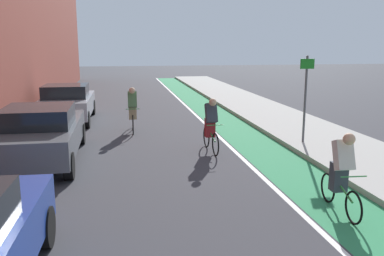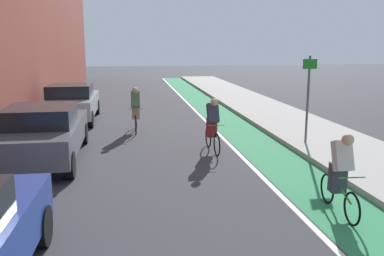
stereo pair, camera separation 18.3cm
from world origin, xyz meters
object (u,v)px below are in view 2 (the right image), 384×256
at_px(parked_sedan_gray, 43,132).
at_px(cyclist_lead, 340,172).
at_px(parked_sedan_silver, 71,102).
at_px(cyclist_trailing, 136,109).
at_px(cyclist_mid, 212,125).
at_px(street_sign_post, 308,92).

distance_m(parked_sedan_gray, cyclist_lead, 7.72).
distance_m(parked_sedan_silver, cyclist_trailing, 3.53).
distance_m(cyclist_mid, street_sign_post, 3.13).
bearing_deg(parked_sedan_silver, cyclist_mid, -50.07).
bearing_deg(parked_sedan_gray, cyclist_trailing, 53.87).
bearing_deg(cyclist_trailing, street_sign_post, -31.41).
height_order(parked_sedan_silver, cyclist_lead, cyclist_lead).
xyz_separation_m(parked_sedan_silver, cyclist_trailing, (2.58, -2.41, 0.03)).
bearing_deg(cyclist_trailing, parked_sedan_gray, -126.13).
xyz_separation_m(parked_sedan_silver, cyclist_lead, (6.20, -10.54, 0.02)).
bearing_deg(parked_sedan_silver, cyclist_trailing, -43.03).
bearing_deg(street_sign_post, parked_sedan_gray, -177.22).
relative_size(cyclist_lead, street_sign_post, 0.62).
bearing_deg(parked_sedan_gray, street_sign_post, 2.78).
distance_m(cyclist_lead, cyclist_trailing, 8.91).
relative_size(parked_sedan_silver, cyclist_mid, 2.49).
bearing_deg(cyclist_trailing, parked_sedan_silver, 136.97).
distance_m(parked_sedan_gray, cyclist_trailing, 4.37).
bearing_deg(cyclist_mid, parked_sedan_silver, 129.93).
bearing_deg(cyclist_lead, street_sign_post, 72.80).
bearing_deg(cyclist_lead, cyclist_mid, 106.57).
height_order(cyclist_mid, cyclist_trailing, cyclist_trailing).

